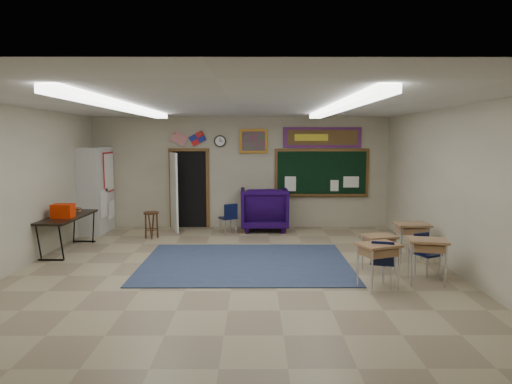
{
  "coord_description": "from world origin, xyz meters",
  "views": [
    {
      "loc": [
        0.38,
        -7.86,
        2.42
      ],
      "look_at": [
        0.41,
        1.5,
        1.32
      ],
      "focal_mm": 32.0,
      "sensor_mm": 36.0,
      "label": 1
    }
  ],
  "objects_px": {
    "student_desk_front_left": "(379,251)",
    "student_desk_front_right": "(412,240)",
    "wooden_stool": "(151,225)",
    "folding_table": "(68,232)",
    "wingback_armchair": "(264,208)"
  },
  "relations": [
    {
      "from": "student_desk_front_left",
      "to": "student_desk_front_right",
      "type": "relative_size",
      "value": 0.87
    },
    {
      "from": "student_desk_front_left",
      "to": "wooden_stool",
      "type": "xyz_separation_m",
      "value": [
        -4.79,
        2.82,
        -0.04
      ]
    },
    {
      "from": "student_desk_front_right",
      "to": "folding_table",
      "type": "height_order",
      "value": "folding_table"
    },
    {
      "from": "wingback_armchair",
      "to": "wooden_stool",
      "type": "height_order",
      "value": "wingback_armchair"
    },
    {
      "from": "student_desk_front_left",
      "to": "student_desk_front_right",
      "type": "distance_m",
      "value": 1.05
    },
    {
      "from": "wingback_armchair",
      "to": "folding_table",
      "type": "height_order",
      "value": "wingback_armchair"
    },
    {
      "from": "student_desk_front_right",
      "to": "folding_table",
      "type": "bearing_deg",
      "value": 172.68
    },
    {
      "from": "student_desk_front_right",
      "to": "wooden_stool",
      "type": "relative_size",
      "value": 1.19
    },
    {
      "from": "wingback_armchair",
      "to": "student_desk_front_left",
      "type": "xyz_separation_m",
      "value": [
        2.02,
        -3.86,
        -0.2
      ]
    },
    {
      "from": "wingback_armchair",
      "to": "student_desk_front_right",
      "type": "xyz_separation_m",
      "value": [
        2.84,
        -3.21,
        -0.14
      ]
    },
    {
      "from": "student_desk_front_right",
      "to": "student_desk_front_left",
      "type": "bearing_deg",
      "value": -141.8
    },
    {
      "from": "wingback_armchair",
      "to": "student_desk_front_right",
      "type": "distance_m",
      "value": 4.29
    },
    {
      "from": "student_desk_front_left",
      "to": "folding_table",
      "type": "height_order",
      "value": "folding_table"
    },
    {
      "from": "student_desk_front_left",
      "to": "wooden_stool",
      "type": "relative_size",
      "value": 1.04
    },
    {
      "from": "student_desk_front_left",
      "to": "wooden_stool",
      "type": "height_order",
      "value": "student_desk_front_left"
    }
  ]
}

